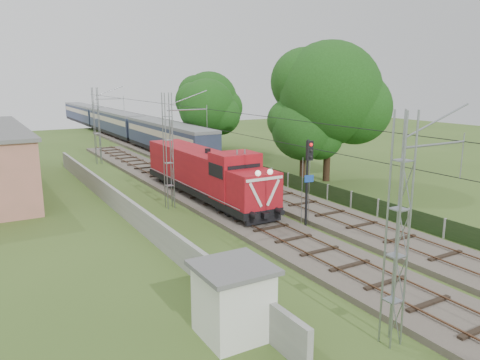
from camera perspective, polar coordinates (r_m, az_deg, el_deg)
ground at (r=24.96m, az=8.66°, el=-8.83°), size 140.00×140.00×0.00m
track_main at (r=30.34m, az=0.33°, el=-4.47°), size 4.20×70.00×0.45m
track_side at (r=43.72m, az=-2.73°, el=0.75°), size 4.20×80.00×0.45m
catenary at (r=32.61m, az=-8.65°, el=3.55°), size 3.31×70.00×8.00m
boundary_wall at (r=32.17m, az=-14.34°, el=-2.83°), size 0.25×40.00×1.50m
fence at (r=32.10m, az=16.49°, el=-3.27°), size 0.12×32.00×1.20m
locomotive at (r=34.47m, az=-4.25°, el=0.90°), size 2.83×16.17×4.10m
coach_rake at (r=74.84m, az=-14.98°, el=6.91°), size 2.88×64.14×3.32m
signal_post at (r=28.36m, az=8.34°, el=1.51°), size 0.59×0.46×5.37m
relay_hut at (r=16.92m, az=-0.83°, el=-14.43°), size 2.58×2.58×2.65m
tree_a at (r=40.56m, az=7.87°, el=6.22°), size 5.83×5.56×7.56m
tree_b at (r=41.44m, az=10.99°, el=10.20°), size 9.35×8.91×12.12m
tree_c at (r=55.03m, az=-4.00°, el=8.78°), size 6.88×6.55×8.92m
tree_d at (r=61.06m, az=-3.70°, el=9.65°), size 7.56×7.20×9.80m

